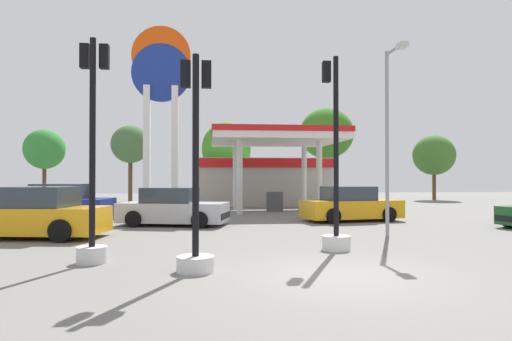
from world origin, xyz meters
TOP-DOWN VIEW (x-y plane):
  - ground_plane at (0.00, 0.00)m, footprint 90.00×90.00m
  - gas_station at (1.11, 22.17)m, footprint 9.02×13.03m
  - station_pole_sign at (-5.62, 19.39)m, footprint 3.63×0.56m
  - car_0 at (3.68, 10.66)m, footprint 4.58×2.57m
  - car_1 at (-4.08, 9.64)m, footprint 4.60×2.77m
  - car_3 at (-9.35, 12.14)m, footprint 4.88×2.66m
  - car_4 at (-8.31, 6.35)m, footprint 4.87×2.65m
  - traffic_signal_0 at (-5.29, 1.86)m, footprint 0.69×0.70m
  - traffic_signal_1 at (0.78, 3.04)m, footprint 0.76×0.76m
  - traffic_signal_2 at (-2.89, 0.66)m, footprint 0.79×0.79m
  - tree_0 at (-15.23, 26.98)m, footprint 3.04×3.04m
  - tree_1 at (-8.87, 27.49)m, footprint 3.04×3.04m
  - tree_2 at (-1.30, 26.77)m, footprint 3.90×3.90m
  - tree_3 at (7.10, 27.73)m, footprint 4.49×4.49m
  - tree_4 at (16.49, 27.71)m, footprint 3.52×3.52m
  - corner_streetlamp at (3.24, 5.23)m, footprint 0.24×1.48m

SIDE VIEW (x-z plane):
  - ground_plane at x=0.00m, z-range 0.00..0.00m
  - car_1 at x=-4.08m, z-range -0.07..1.47m
  - car_0 at x=3.68m, z-range -0.07..1.47m
  - car_3 at x=-9.35m, z-range -0.08..1.58m
  - car_4 at x=-8.31m, z-range -0.08..1.58m
  - traffic_signal_1 at x=0.78m, z-range -1.28..3.97m
  - traffic_signal_2 at x=-2.89m, z-range -0.82..3.73m
  - traffic_signal_0 at x=-5.29m, z-range -0.77..4.42m
  - gas_station at x=1.11m, z-range -0.24..4.34m
  - corner_streetlamp at x=3.24m, z-range 0.68..6.82m
  - tree_4 at x=16.49m, z-range 1.05..6.56m
  - tree_0 at x=-15.23m, z-range 1.26..6.88m
  - tree_2 at x=-1.30m, z-range 1.02..7.33m
  - tree_1 at x=-8.87m, z-range 1.49..7.54m
  - tree_3 at x=7.10m, z-range 1.72..9.41m
  - station_pole_sign at x=-5.62m, z-range 1.43..12.78m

